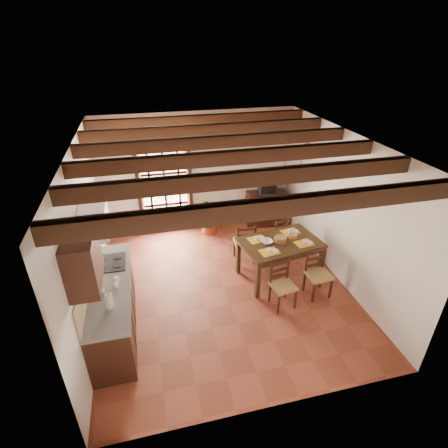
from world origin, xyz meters
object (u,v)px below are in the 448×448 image
object	(u,v)px
chair_far_left	(244,249)
chair_far_right	(275,241)
kitchen_counter	(113,306)
chair_near_right	(317,282)
crt_tv	(268,186)
potted_plant	(208,211)
sideboard	(266,208)
dining_table	(280,246)
chair_near_left	(282,293)
pendant_lamp	(284,176)

from	to	relation	value
chair_far_left	chair_far_right	size ratio (longest dim) A/B	1.00
kitchen_counter	chair_near_right	xyz separation A→B (m)	(3.56, 0.01, -0.19)
crt_tv	potted_plant	bearing A→B (deg)	-163.87
kitchen_counter	chair_far_left	world-z (taller)	kitchen_counter
sideboard	chair_near_right	bearing A→B (deg)	-83.63
potted_plant	chair_near_right	bearing A→B (deg)	-61.87
kitchen_counter	dining_table	world-z (taller)	kitchen_counter
chair_near_right	crt_tv	distance (m)	2.91
kitchen_counter	chair_far_left	xyz separation A→B (m)	(2.59, 1.38, -0.19)
sideboard	potted_plant	distance (m)	1.49
chair_near_right	sideboard	distance (m)	2.82
chair_near_left	chair_near_right	distance (m)	0.74
chair_near_right	pendant_lamp	bearing A→B (deg)	117.51
dining_table	sideboard	distance (m)	2.21
chair_far_left	sideboard	bearing A→B (deg)	-120.44
chair_far_right	potted_plant	world-z (taller)	potted_plant
dining_table	chair_near_right	size ratio (longest dim) A/B	1.81
chair_far_right	pendant_lamp	distance (m)	1.95
potted_plant	chair_far_left	bearing A→B (deg)	-70.38
chair_near_left	sideboard	bearing A→B (deg)	67.09
chair_near_left	chair_near_right	size ratio (longest dim) A/B	0.95
chair_near_right	potted_plant	size ratio (longest dim) A/B	0.48
dining_table	crt_tv	xyz separation A→B (m)	(0.51, 2.12, 0.33)
chair_near_right	crt_tv	xyz separation A→B (m)	(0.02, 2.81, 0.75)
crt_tv	sideboard	bearing A→B (deg)	103.01
chair_far_right	sideboard	bearing A→B (deg)	-124.25
sideboard	kitchen_counter	bearing A→B (deg)	-134.94
chair_near_right	chair_far_left	xyz separation A→B (m)	(-0.98, 1.37, 0.00)
chair_near_left	pendant_lamp	bearing A→B (deg)	66.45
dining_table	sideboard	xyz separation A→B (m)	(0.51, 2.13, -0.28)
sideboard	chair_near_left	bearing A→B (deg)	-97.55
chair_far_left	potted_plant	world-z (taller)	potted_plant
chair_near_right	chair_near_left	bearing A→B (deg)	-174.96
dining_table	sideboard	size ratio (longest dim) A/B	1.63
crt_tv	pendant_lamp	bearing A→B (deg)	-91.10
chair_far_left	pendant_lamp	world-z (taller)	pendant_lamp
kitchen_counter	dining_table	distance (m)	3.16
chair_near_left	chair_far_left	size ratio (longest dim) A/B	0.94
kitchen_counter	crt_tv	bearing A→B (deg)	38.19
kitchen_counter	chair_far_right	world-z (taller)	kitchen_counter
chair_far_right	pendant_lamp	world-z (taller)	pendant_lamp
chair_far_right	crt_tv	size ratio (longest dim) A/B	1.80
chair_near_left	crt_tv	bearing A→B (deg)	67.06
kitchen_counter	chair_near_left	world-z (taller)	kitchen_counter
dining_table	chair_near_right	world-z (taller)	chair_near_right
pendant_lamp	chair_far_right	bearing A→B (deg)	70.78
chair_near_left	dining_table	bearing A→B (deg)	64.68
pendant_lamp	crt_tv	bearing A→B (deg)	75.89
chair_near_right	sideboard	bearing A→B (deg)	85.33
sideboard	potted_plant	size ratio (longest dim) A/B	0.53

